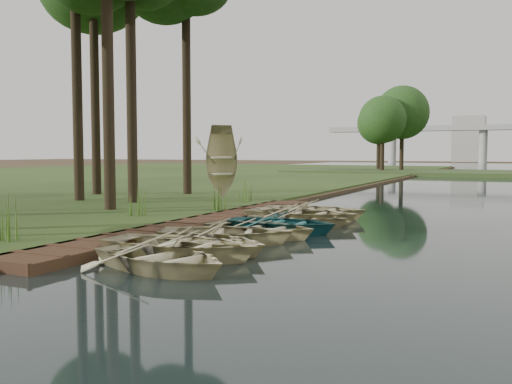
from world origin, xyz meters
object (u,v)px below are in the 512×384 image
at_px(rowboat_1, 181,242).
at_px(stored_rowboat, 221,192).
at_px(boardwalk, 202,224).
at_px(rowboat_2, 208,239).
at_px(rowboat_0, 162,254).

distance_m(rowboat_1, stored_rowboat, 13.70).
relative_size(boardwalk, rowboat_2, 4.75).
distance_m(boardwalk, rowboat_0, 6.98).
height_order(rowboat_1, stored_rowboat, stored_rowboat).
bearing_deg(boardwalk, stored_rowboat, 114.08).
bearing_deg(rowboat_2, rowboat_1, 179.26).
bearing_deg(rowboat_1, stored_rowboat, 22.01).
bearing_deg(stored_rowboat, rowboat_0, -117.00).
bearing_deg(rowboat_2, stored_rowboat, 36.17).
height_order(rowboat_0, rowboat_1, rowboat_1).
bearing_deg(rowboat_2, boardwalk, 41.28).
distance_m(rowboat_0, stored_rowboat, 15.06).
xyz_separation_m(boardwalk, rowboat_1, (2.43, -5.06, 0.30)).
bearing_deg(rowboat_2, rowboat_0, -165.85).
bearing_deg(rowboat_1, rowboat_0, -167.08).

